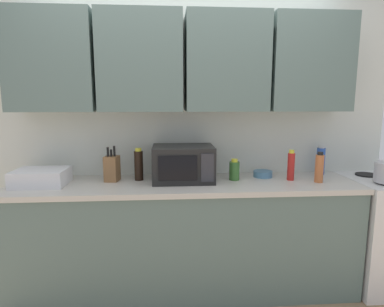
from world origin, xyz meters
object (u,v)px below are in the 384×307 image
(dish_rack, at_px, (41,177))
(bottle_blue_cleaner, at_px, (321,161))
(microwave, at_px, (183,163))
(bottle_soy_dark, at_px, (139,165))
(bowl_ceramic_small, at_px, (263,174))
(bottle_green_oil, at_px, (234,170))
(knife_block, at_px, (112,168))
(bottle_red_sauce, at_px, (291,166))
(bottle_spice_jar, at_px, (319,168))

(dish_rack, relative_size, bottle_blue_cleaner, 1.55)
(microwave, relative_size, bottle_blue_cleaner, 1.95)
(microwave, bearing_deg, bottle_blue_cleaner, 6.65)
(bottle_soy_dark, height_order, bowl_ceramic_small, bottle_soy_dark)
(bottle_green_oil, xyz_separation_m, bowl_ceramic_small, (0.26, 0.08, -0.05))
(microwave, distance_m, dish_rack, 1.09)
(dish_rack, relative_size, bottle_soy_dark, 1.46)
(knife_block, distance_m, bottle_green_oil, 0.98)
(bottle_soy_dark, distance_m, bottle_green_oil, 0.77)
(bottle_green_oil, bearing_deg, bowl_ceramic_small, 17.93)
(dish_rack, relative_size, bottle_red_sauce, 1.55)
(bottle_spice_jar, bearing_deg, bottle_soy_dark, 173.07)
(dish_rack, bearing_deg, bottle_red_sauce, 0.28)
(bottle_green_oil, xyz_separation_m, bottle_spice_jar, (0.65, -0.12, 0.03))
(bottle_soy_dark, bearing_deg, bowl_ceramic_small, 1.94)
(bottle_spice_jar, bearing_deg, bottle_green_oil, 169.30)
(bottle_green_oil, bearing_deg, knife_block, 177.82)
(microwave, xyz_separation_m, bottle_red_sauce, (0.86, -0.05, -0.02))
(bottle_spice_jar, bearing_deg, microwave, 173.08)
(bottle_soy_dark, bearing_deg, knife_block, -176.63)
(bottle_soy_dark, distance_m, bottle_spice_jar, 1.42)
(bottle_green_oil, bearing_deg, dish_rack, -178.11)
(knife_block, bearing_deg, bottle_red_sauce, -3.08)
(bottle_green_oil, distance_m, bowl_ceramic_small, 0.28)
(microwave, height_order, knife_block, knife_block)
(microwave, relative_size, bottle_spice_jar, 2.00)
(bottle_soy_dark, height_order, bottle_red_sauce, bottle_soy_dark)
(knife_block, relative_size, bottle_spice_jar, 1.18)
(bottle_blue_cleaner, xyz_separation_m, bowl_ceramic_small, (-0.53, -0.06, -0.09))
(bottle_blue_cleaner, distance_m, bottle_spice_jar, 0.30)
(bottle_blue_cleaner, bearing_deg, knife_block, -176.47)
(knife_block, relative_size, bowl_ceramic_small, 1.80)
(dish_rack, relative_size, bottle_green_oil, 2.21)
(microwave, relative_size, bottle_green_oil, 2.79)
(dish_rack, xyz_separation_m, bowl_ceramic_small, (1.75, 0.13, -0.03))
(microwave, bearing_deg, dish_rack, -177.07)
(microwave, distance_m, bottle_green_oil, 0.42)
(bowl_ceramic_small, bearing_deg, bottle_spice_jar, -28.18)
(bottle_soy_dark, bearing_deg, microwave, -6.95)
(bottle_blue_cleaner, bearing_deg, bottle_spice_jar, -117.56)
(bottle_red_sauce, xyz_separation_m, bottle_blue_cleaner, (0.34, 0.19, 0.00))
(bottle_soy_dark, height_order, bottle_blue_cleaner, bottle_soy_dark)
(bottle_red_sauce, bearing_deg, bottle_spice_jar, -22.95)
(dish_rack, distance_m, bottle_spice_jar, 2.14)
(knife_block, relative_size, bottle_green_oil, 1.65)
(bottle_green_oil, height_order, bottle_blue_cleaner, bottle_blue_cleaner)
(knife_block, height_order, bottle_red_sauce, knife_block)
(bottle_spice_jar, relative_size, bowl_ceramic_small, 1.53)
(microwave, distance_m, knife_block, 0.57)
(microwave, height_order, bottle_soy_dark, microwave)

